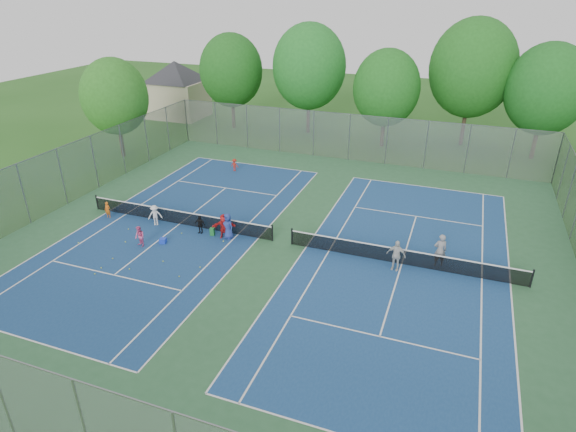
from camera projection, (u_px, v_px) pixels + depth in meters
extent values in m
plane|color=#25591B|center=(282.00, 243.00, 28.43)|extent=(120.00, 120.00, 0.00)
cube|color=#2B5C37|center=(282.00, 243.00, 28.43)|extent=(32.00, 32.00, 0.01)
cube|color=navy|center=(180.00, 224.00, 30.62)|extent=(10.97, 23.77, 0.01)
cube|color=navy|center=(402.00, 264.00, 26.22)|extent=(10.97, 23.77, 0.01)
cube|color=black|center=(179.00, 218.00, 30.43)|extent=(12.87, 0.10, 0.91)
cube|color=black|center=(403.00, 257.00, 26.03)|extent=(12.87, 0.10, 0.91)
cube|color=gray|center=(349.00, 137.00, 41.07)|extent=(32.00, 0.10, 4.00)
cube|color=gray|center=(85.00, 431.00, 14.05)|extent=(32.00, 0.10, 4.00)
cube|color=gray|center=(62.00, 177.00, 32.59)|extent=(0.10, 32.00, 4.00)
cube|color=#B7A88C|center=(178.00, 99.00, 54.74)|extent=(6.00, 5.00, 4.00)
pyramid|color=#2D2D33|center=(174.00, 61.00, 52.92)|extent=(11.03, 11.03, 2.20)
cylinder|color=#443326|center=(233.00, 111.00, 50.64)|extent=(0.36, 0.36, 3.50)
ellipsoid|color=#1B5719|center=(231.00, 70.00, 48.84)|extent=(6.40, 6.40, 7.36)
cylinder|color=#443326|center=(308.00, 114.00, 48.90)|extent=(0.36, 0.36, 3.85)
ellipsoid|color=#1E6B23|center=(309.00, 67.00, 46.89)|extent=(7.20, 7.20, 8.28)
cylinder|color=#443326|center=(383.00, 130.00, 44.84)|extent=(0.36, 0.36, 3.15)
ellipsoid|color=#1D601B|center=(386.00, 88.00, 43.18)|extent=(6.00, 6.00, 6.90)
cylinder|color=#443326|center=(464.00, 123.00, 44.94)|extent=(0.36, 0.36, 4.20)
ellipsoid|color=#1D5D1A|center=(473.00, 68.00, 42.80)|extent=(7.60, 7.60, 8.74)
cylinder|color=#443326|center=(535.00, 139.00, 41.52)|extent=(0.36, 0.36, 3.50)
ellipsoid|color=#19591B|center=(547.00, 89.00, 39.69)|extent=(6.60, 6.60, 7.59)
cylinder|color=#443326|center=(121.00, 139.00, 42.16)|extent=(0.36, 0.36, 3.15)
ellipsoid|color=#29691E|center=(115.00, 97.00, 40.57)|extent=(5.60, 5.60, 6.44)
cube|color=blue|center=(163.00, 241.00, 28.32)|extent=(0.43, 0.43, 0.30)
cube|color=#238134|center=(212.00, 232.00, 29.15)|extent=(0.30, 0.30, 0.50)
imported|color=orange|center=(108.00, 210.00, 31.25)|extent=(0.40, 0.27, 1.10)
imported|color=#E35892|center=(140.00, 237.00, 27.74)|extent=(0.76, 0.69, 1.28)
imported|color=silver|center=(155.00, 215.00, 30.26)|extent=(1.00, 0.89, 1.35)
imported|color=black|center=(200.00, 225.00, 29.29)|extent=(0.69, 0.30, 1.16)
imported|color=navy|center=(228.00, 226.00, 28.58)|extent=(0.92, 0.75, 1.62)
imported|color=red|center=(224.00, 226.00, 28.69)|extent=(1.48, 1.02, 1.53)
imported|color=#A62417|center=(235.00, 165.00, 39.12)|extent=(0.71, 0.46, 1.05)
imported|color=gray|center=(440.00, 250.00, 25.68)|extent=(0.81, 0.66, 1.91)
imported|color=beige|center=(396.00, 255.00, 25.41)|extent=(1.04, 0.50, 1.73)
sphere|color=#D0EE37|center=(126.00, 242.00, 28.42)|extent=(0.07, 0.07, 0.07)
sphere|color=#C1D130|center=(200.00, 267.00, 25.87)|extent=(0.07, 0.07, 0.07)
sphere|color=#C9E435|center=(182.00, 233.00, 29.41)|extent=(0.07, 0.07, 0.07)
sphere|color=#BFD230|center=(128.00, 229.00, 29.89)|extent=(0.07, 0.07, 0.07)
sphere|color=#B0C62E|center=(95.00, 274.00, 25.27)|extent=(0.07, 0.07, 0.07)
sphere|color=#CDDB32|center=(101.00, 268.00, 25.81)|extent=(0.07, 0.07, 0.07)
sphere|color=gold|center=(113.00, 259.00, 26.69)|extent=(0.07, 0.07, 0.07)
sphere|color=yellow|center=(224.00, 242.00, 28.48)|extent=(0.07, 0.07, 0.07)
sphere|color=#CBEF37|center=(163.00, 261.00, 26.43)|extent=(0.07, 0.07, 0.07)
sphere|color=#CAEA36|center=(129.00, 269.00, 25.72)|extent=(0.07, 0.07, 0.07)
sphere|color=gold|center=(179.00, 277.00, 25.05)|extent=(0.07, 0.07, 0.07)
sphere|color=#BFD832|center=(79.00, 243.00, 28.30)|extent=(0.07, 0.07, 0.07)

